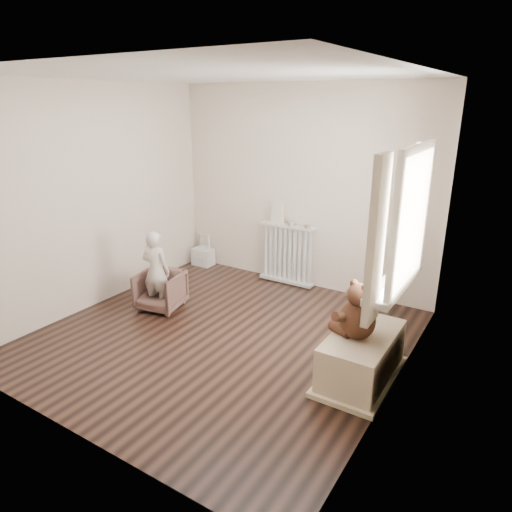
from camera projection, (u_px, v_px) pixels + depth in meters
The scene contains 20 objects.
floor at pixel (222, 336), 4.86m from camera, with size 3.60×3.60×0.01m, color black.
ceiling at pixel (215, 74), 4.02m from camera, with size 3.60×3.60×0.01m, color white.
back_wall at pixel (302, 189), 5.88m from camera, with size 3.60×0.02×2.60m, color silver.
front_wall at pixel (55, 274), 3.00m from camera, with size 3.60×0.02×2.60m, color silver.
left_wall at pixel (95, 198), 5.34m from camera, with size 0.02×3.60×2.60m, color silver.
right_wall at pixel (405, 248), 3.54m from camera, with size 0.02×3.60×2.60m, color silver.
window at pixel (412, 220), 3.75m from camera, with size 0.03×0.90×1.10m, color white.
window_sill at pixel (394, 283), 3.98m from camera, with size 0.22×1.10×0.06m, color silver.
curtain_left at pixel (376, 242), 3.37m from camera, with size 0.06×0.26×1.30m, color #B9AB8E.
curtain_right at pixel (415, 212), 4.28m from camera, with size 0.06×0.26×1.30m, color #B9AB8E.
radiator at pixel (287, 256), 6.14m from camera, with size 0.78×0.15×0.82m, color silver.
paper_doll at pixel (277, 212), 6.04m from camera, with size 0.18×0.02×0.30m, color beige.
tin_a at pixel (292, 224), 5.97m from camera, with size 0.10×0.10×0.06m, color #A59E8C.
tin_b at pixel (308, 226), 5.85m from camera, with size 0.09×0.09×0.05m, color #A59E8C.
toy_vanity at pixel (203, 248), 6.87m from camera, with size 0.30×0.21×0.47m, color silver.
armchair at pixel (160, 290), 5.44m from camera, with size 0.49×0.51×0.46m, color brown.
child at pixel (156, 271), 5.31m from camera, with size 0.35×0.23×0.96m, color beige.
toy_bench at pixel (361, 359), 4.06m from camera, with size 0.50×0.95×0.45m, color beige.
teddy_bear at pixel (358, 313), 3.87m from camera, with size 0.41×0.32×0.50m, color #321A0F, non-canonical shape.
plush_cat at pixel (401, 263), 4.10m from camera, with size 0.17×0.27×0.23m, color slate, non-canonical shape.
Camera 1 is at (2.60, -3.47, 2.39)m, focal length 32.00 mm.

